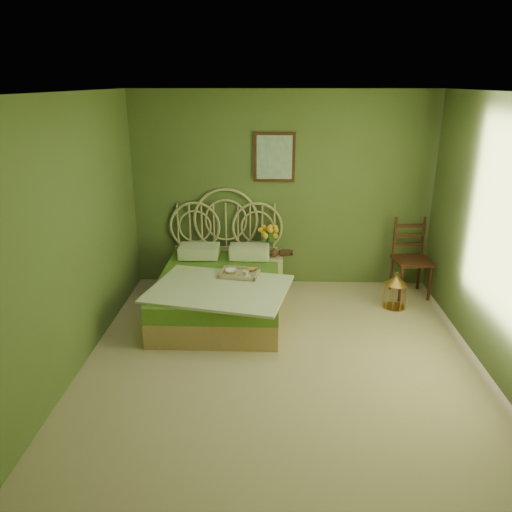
{
  "coord_description": "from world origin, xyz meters",
  "views": [
    {
      "loc": [
        -0.12,
        -4.32,
        2.69
      ],
      "look_at": [
        -0.3,
        1.0,
        0.82
      ],
      "focal_mm": 35.0,
      "sensor_mm": 36.0,
      "label": 1
    }
  ],
  "objects_px": {
    "nightstand": "(266,265)",
    "birdcage": "(395,292)",
    "bed": "(220,288)",
    "chair": "(411,253)"
  },
  "relations": [
    {
      "from": "nightstand",
      "to": "chair",
      "type": "height_order",
      "value": "chair"
    },
    {
      "from": "nightstand",
      "to": "birdcage",
      "type": "bearing_deg",
      "value": -19.12
    },
    {
      "from": "bed",
      "to": "birdcage",
      "type": "distance_m",
      "value": 2.17
    },
    {
      "from": "bed",
      "to": "chair",
      "type": "xyz_separation_m",
      "value": [
        2.45,
        0.63,
        0.27
      ]
    },
    {
      "from": "chair",
      "to": "birdcage",
      "type": "height_order",
      "value": "chair"
    },
    {
      "from": "chair",
      "to": "birdcage",
      "type": "distance_m",
      "value": 0.67
    },
    {
      "from": "bed",
      "to": "nightstand",
      "type": "height_order",
      "value": "bed"
    },
    {
      "from": "bed",
      "to": "nightstand",
      "type": "distance_m",
      "value": 0.9
    },
    {
      "from": "nightstand",
      "to": "chair",
      "type": "relative_size",
      "value": 0.92
    },
    {
      "from": "chair",
      "to": "birdcage",
      "type": "bearing_deg",
      "value": -125.86
    }
  ]
}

